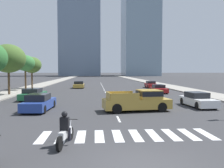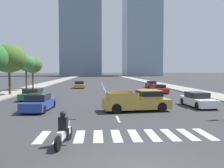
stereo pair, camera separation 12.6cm
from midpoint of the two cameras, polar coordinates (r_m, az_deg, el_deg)
name	(u,v)px [view 2 (the right image)]	position (r m, az deg, el deg)	size (l,w,h in m)	color
ground_plane	(139,166)	(8.45, 7.04, -19.04)	(800.00, 800.00, 0.00)	#333335
sidewalk_east	(187,90)	(40.67, 17.82, -1.37)	(4.00, 260.00, 0.15)	gray
sidewalk_west	(19,91)	(39.66, -21.41, -1.55)	(4.00, 260.00, 0.15)	gray
crosswalk_near	(125,135)	(11.96, 3.58, -12.29)	(8.55, 2.25, 0.01)	silver
lane_divider_center	(105,90)	(39.59, -1.64, -1.45)	(0.14, 50.00, 0.01)	silver
motorcycle_lead	(64,132)	(10.53, -11.23, -11.23)	(0.73, 2.17, 1.49)	black
pickup_truck	(139,101)	(19.01, 6.81, -4.04)	(5.47, 2.60, 1.67)	#B28E38
sedan_red_0	(152,85)	(45.56, 9.62, -0.15)	(1.94, 4.63, 1.25)	maroon
sedan_red_1	(159,89)	(35.02, 11.46, -1.21)	(1.91, 4.40, 1.20)	maroon
sedan_white_2	(198,100)	(22.47, 20.14, -3.65)	(1.95, 4.48, 1.29)	silver
sedan_blue_3	(39,103)	(19.98, -17.05, -4.35)	(2.02, 4.60, 1.36)	navy
sedan_green_4	(34,94)	(27.60, -18.30, -2.39)	(2.11, 4.79, 1.28)	#1E6038
sedan_gold_5	(80,85)	(44.65, -7.73, -0.21)	(1.93, 4.78, 1.26)	#B28E38
street_tree_second	(9,59)	(33.41, -23.51, 5.65)	(4.33, 4.33, 6.49)	#4C3823
street_tree_third	(26,63)	(40.42, -19.96, 4.73)	(3.00, 3.00, 5.58)	#4C3823
street_tree_fourth	(33,65)	(44.18, -18.55, 4.35)	(3.35, 3.35, 5.52)	#4C3823
office_tower_left_skyline	(81,7)	(166.73, -7.42, 18.02)	(26.72, 20.69, 102.75)	slate
office_tower_center_skyline	(141,18)	(165.06, 7.04, 15.48)	(22.31, 29.62, 77.91)	#7A93A8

